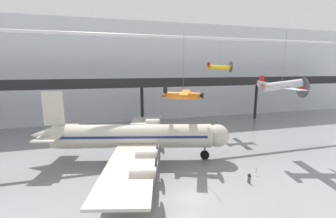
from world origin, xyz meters
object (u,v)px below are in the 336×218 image
Objects in this scene: suspended_plane_orange_highwing at (183,95)px; stanchion_barrier at (256,173)px; suspended_plane_silver_racer at (282,86)px; airliner_silver_main at (132,137)px; info_sign_pedestal at (249,179)px; suspended_plane_yellow_lowwing at (220,68)px.

stanchion_barrier is (6.94, -7.94, -9.03)m from suspended_plane_orange_highwing.
airliner_silver_main is at bearing -178.43° from suspended_plane_silver_racer.
suspended_plane_orange_highwing reaches higher than stanchion_barrier.
suspended_plane_yellow_lowwing is at bearing 75.03° from info_sign_pedestal.
suspended_plane_silver_racer is at bearing 3.64° from airliner_silver_main.
suspended_plane_yellow_lowwing is at bearing 75.96° from stanchion_barrier.
suspended_plane_orange_highwing is 13.88m from stanchion_barrier.
suspended_plane_silver_racer reaches higher than airliner_silver_main.
stanchion_barrier is at bearing -17.84° from airliner_silver_main.
suspended_plane_orange_highwing is 8.16× the size of info_sign_pedestal.
info_sign_pedestal is (-9.21, -6.38, -10.21)m from suspended_plane_silver_racer.
suspended_plane_yellow_lowwing is 5.16× the size of info_sign_pedestal.
suspended_plane_yellow_lowwing is 24.06m from stanchion_barrier.
suspended_plane_yellow_lowwing is at bearing 110.78° from suspended_plane_silver_racer.
info_sign_pedestal is (-6.94, -21.12, -12.83)m from suspended_plane_yellow_lowwing.
suspended_plane_yellow_lowwing is 5.94× the size of stanchion_barrier.
suspended_plane_silver_racer is 8.76× the size of stanchion_barrier.
suspended_plane_yellow_lowwing reaches higher than suspended_plane_silver_racer.
suspended_plane_yellow_lowwing reaches higher than info_sign_pedestal.
suspended_plane_orange_highwing is at bearing 179.99° from suspended_plane_silver_racer.
info_sign_pedestal is at bearing -38.52° from suspended_plane_orange_highwing.
suspended_plane_silver_racer reaches higher than suspended_plane_orange_highwing.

